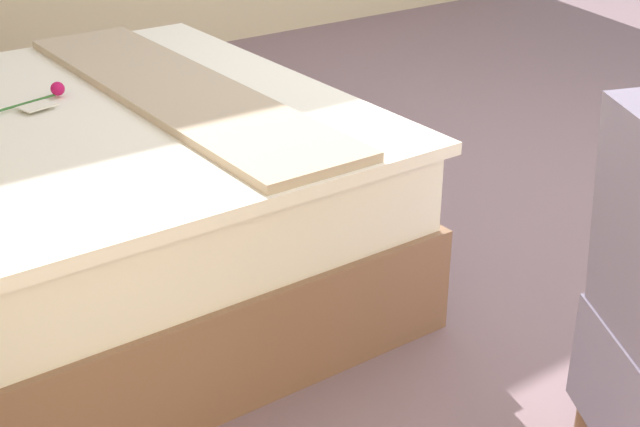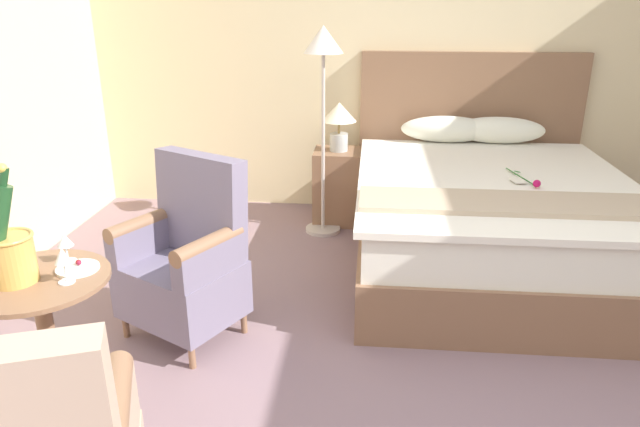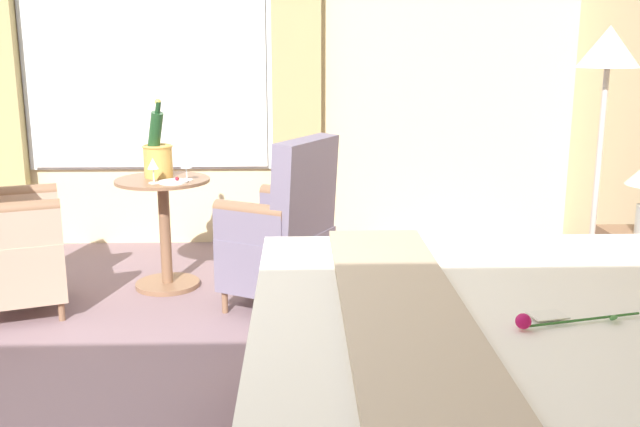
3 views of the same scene
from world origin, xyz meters
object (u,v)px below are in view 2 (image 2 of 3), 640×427
Objects in this scene: bed at (486,212)px; nightstand at (338,186)px; champagne_bucket at (9,249)px; wine_glass_near_edge at (65,242)px; side_table_round at (49,343)px; floor_lamp_brass at (323,69)px; wine_glass_near_bucket at (63,258)px; snack_plate at (78,268)px; bedside_lamp at (339,118)px; armchair_by_window at (186,261)px.

bed is 3.68× the size of nightstand.
wine_glass_near_edge is (0.12, 0.20, -0.05)m from champagne_bucket.
nightstand is 1.25× the size of champagne_bucket.
bed is at bearing -32.60° from nightstand.
bed is 3.22× the size of side_table_round.
wine_glass_near_bucket is (-0.84, -2.33, -0.48)m from floor_lamp_brass.
snack_plate is at bearing -111.24° from nightstand.
champagne_bucket is at bearing -139.75° from bed.
nightstand is 0.38× the size of floor_lamp_brass.
bedside_lamp is 0.25× the size of floor_lamp_brass.
nightstand is 4.04× the size of wine_glass_near_bucket.
bedside_lamp is 0.56× the size of side_table_round.
wine_glass_near_bucket is 0.15m from snack_plate.
bed is 12.80× the size of snack_plate.
bedside_lamp reaches higher than wine_glass_near_edge.
wine_glass_near_edge is at bearing 138.91° from snack_plate.
champagne_bucket is (-1.15, -2.58, -0.03)m from bedside_lamp.
snack_plate is 0.18× the size of armchair_by_window.
wine_glass_near_edge is at bearing -113.39° from nightstand.
snack_plate is (0.08, -0.07, -0.09)m from wine_glass_near_edge.
side_table_round is 0.46m from champagne_bucket.
side_table_round is (-1.09, -2.55, -0.49)m from bedside_lamp.
armchair_by_window is (0.31, 0.60, -0.36)m from wine_glass_near_edge.
bed is 4.61× the size of champagne_bucket.
nightstand is 2.67m from snack_plate.
floor_lamp_brass is 2.44m from snack_plate.
champagne_bucket reaches higher than wine_glass_near_bucket.
armchair_by_window is (0.23, 0.66, -0.27)m from snack_plate.
bed reaches higher than snack_plate.
floor_lamp_brass is at bearing -114.17° from bedside_lamp.
bed is 2.25× the size of armchair_by_window.
side_table_round is 3.97× the size of snack_plate.
bed is 1.42× the size of floor_lamp_brass.
bed is at bearing -32.60° from bedside_lamp.
bedside_lamp is at bearing 66.90° from side_table_round.
wine_glass_near_bucket reaches higher than snack_plate.
armchair_by_window is at bearing 62.38° from wine_glass_near_edge.
bed is 17.10× the size of wine_glass_near_edge.
floor_lamp_brass is 2.28× the size of side_table_round.
snack_plate is at bearing -110.92° from floor_lamp_brass.
side_table_round is 1.43× the size of champagne_bucket.
wine_glass_near_edge is (0.05, 0.16, 0.40)m from side_table_round.
wine_glass_near_bucket is 0.89m from armchair_by_window.
champagne_bucket is (-2.24, -1.89, 0.47)m from bed.
armchair_by_window is (-0.72, -1.79, 0.13)m from nightstand.
side_table_round is at bearing -108.71° from wine_glass_near_edge.
wine_glass_near_edge is 0.13× the size of armchair_by_window.
bed is 5.77× the size of bedside_lamp.
nightstand is at bearing 68.08° from armchair_by_window.
bed is 2.11m from armchair_by_window.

